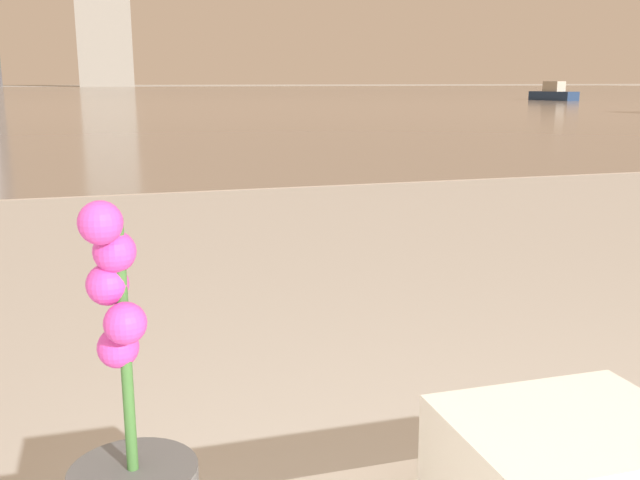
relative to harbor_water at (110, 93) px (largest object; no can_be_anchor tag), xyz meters
name	(u,v)px	position (x,y,z in m)	size (l,w,h in m)	color
harbor_water	(110,93)	(0.00, 0.00, 0.00)	(180.00, 110.00, 0.01)	gray
harbor_boat_3	(554,94)	(21.69, -29.41, 0.34)	(1.48, 2.70, 0.96)	navy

